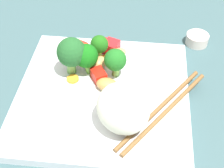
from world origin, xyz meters
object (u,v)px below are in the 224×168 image
Objects in this scene: square_plate at (103,95)px; rice_mound at (123,108)px; broccoli_floret_1 at (115,60)px; carrot_slice_1 at (108,59)px; chopstick_pair at (163,109)px; sauce_cup at (197,39)px.

square_plate is 8.65cm from rice_mound.
square_plate is 3.34× the size of rice_mound.
carrot_slice_1 is at bearing -69.84° from broccoli_floret_1.
chopstick_pair is 4.11× the size of sauce_cup.
rice_mound is 15.47cm from carrot_slice_1.
broccoli_floret_1 is 11.69cm from chopstick_pair.
rice_mound reaches higher than square_plate.
carrot_slice_1 is at bearing 76.75° from chopstick_pair.
square_plate is 6.25cm from broccoli_floret_1.
rice_mound is 27.45cm from sauce_cup.
sauce_cup is (-7.98, -20.22, -0.93)cm from chopstick_pair.
chopstick_pair is at bearing 135.56° from broccoli_floret_1.
broccoli_floret_1 reaches higher than chopstick_pair.
sauce_cup is (-17.89, -16.51, 0.26)cm from square_plate.
chopstick_pair is 21.76cm from sauce_cup.
rice_mound reaches higher than carrot_slice_1.
chopstick_pair is (-9.53, 11.93, 0.12)cm from carrot_slice_1.
carrot_slice_1 is (3.21, -14.78, -3.29)cm from rice_mound.
square_plate is at bearing -61.27° from rice_mound.
square_plate is at bearing 107.61° from chopstick_pair.
chopstick_pair is (-9.92, 3.71, 1.19)cm from square_plate.
sauce_cup is at bearing -137.30° from square_plate.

